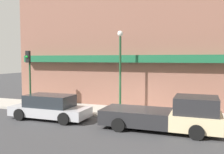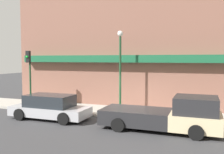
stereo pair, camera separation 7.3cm
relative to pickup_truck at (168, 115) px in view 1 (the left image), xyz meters
name	(u,v)px [view 1 (the left image)]	position (x,y,z in m)	size (l,w,h in m)	color
ground_plane	(126,120)	(-2.54, 1.41, -0.76)	(80.00, 80.00, 0.00)	#38383A
sidewalk	(133,113)	(-2.54, 2.90, -0.68)	(36.00, 2.98, 0.16)	#ADA89E
building	(144,39)	(-2.53, 5.86, 4.17)	(19.80, 3.80, 10.32)	brown
pickup_truck	(168,115)	(0.00, 0.00, 0.00)	(5.76, 2.30, 1.74)	beige
parked_car	(50,107)	(-6.77, 0.00, -0.07)	(4.68, 1.98, 1.43)	#ADADB2
fire_hydrant	(63,104)	(-7.12, 2.05, -0.27)	(0.21, 0.21, 0.66)	yellow
street_lamp	(120,61)	(-3.39, 2.83, 2.63)	(0.36, 0.36, 5.12)	#1E4728
traffic_light	(29,69)	(-9.58, 1.75, 2.06)	(0.28, 0.42, 3.89)	#1E4728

